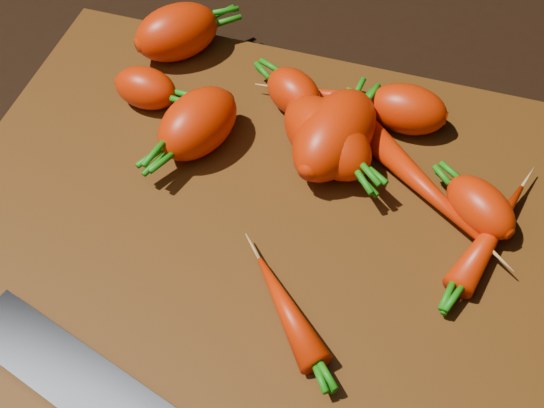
% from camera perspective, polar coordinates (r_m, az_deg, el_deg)
% --- Properties ---
extents(ground, '(2.00, 2.00, 0.01)m').
position_cam_1_polar(ground, '(0.58, -0.29, -2.86)').
color(ground, black).
extents(cutting_board, '(0.50, 0.40, 0.01)m').
position_cam_1_polar(cutting_board, '(0.58, -0.29, -2.22)').
color(cutting_board, '#562E0C').
rests_on(cutting_board, ground).
extents(carrot_0, '(0.09, 0.09, 0.05)m').
position_cam_1_polar(carrot_0, '(0.70, -7.18, 12.72)').
color(carrot_0, red).
rests_on(carrot_0, cutting_board).
extents(carrot_1, '(0.07, 0.06, 0.04)m').
position_cam_1_polar(carrot_1, '(0.64, 1.65, 8.41)').
color(carrot_1, red).
rests_on(carrot_1, cutting_board).
extents(carrot_2, '(0.10, 0.10, 0.05)m').
position_cam_1_polar(carrot_2, '(0.60, 4.16, 5.01)').
color(carrot_2, red).
rests_on(carrot_2, cutting_board).
extents(carrot_3, '(0.08, 0.10, 0.06)m').
position_cam_1_polar(carrot_3, '(0.60, 4.75, 5.21)').
color(carrot_3, red).
rests_on(carrot_3, cutting_board).
extents(carrot_4, '(0.07, 0.04, 0.04)m').
position_cam_1_polar(carrot_4, '(0.63, 10.15, 7.04)').
color(carrot_4, red).
rests_on(carrot_4, cutting_board).
extents(carrot_5, '(0.06, 0.04, 0.04)m').
position_cam_1_polar(carrot_5, '(0.65, -9.50, 8.61)').
color(carrot_5, red).
rests_on(carrot_5, cutting_board).
extents(carrot_6, '(0.07, 0.07, 0.04)m').
position_cam_1_polar(carrot_6, '(0.58, 15.42, -0.23)').
color(carrot_6, red).
rests_on(carrot_6, cutting_board).
extents(carrot_7, '(0.06, 0.11, 0.02)m').
position_cam_1_polar(carrot_7, '(0.58, 16.17, -2.24)').
color(carrot_7, red).
rests_on(carrot_7, cutting_board).
extents(carrot_8, '(0.12, 0.11, 0.02)m').
position_cam_1_polar(carrot_8, '(0.59, 11.39, 1.30)').
color(carrot_8, red).
rests_on(carrot_8, cutting_board).
extents(carrot_9, '(0.08, 0.08, 0.02)m').
position_cam_1_polar(carrot_9, '(0.52, 1.10, -7.92)').
color(carrot_9, red).
rests_on(carrot_9, cutting_board).
extents(carrot_10, '(0.11, 0.03, 0.02)m').
position_cam_1_polar(carrot_10, '(0.65, 5.61, 7.90)').
color(carrot_10, red).
rests_on(carrot_10, cutting_board).
extents(carrot_11, '(0.07, 0.09, 0.05)m').
position_cam_1_polar(carrot_11, '(0.61, -5.61, 6.07)').
color(carrot_11, red).
rests_on(carrot_11, cutting_board).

